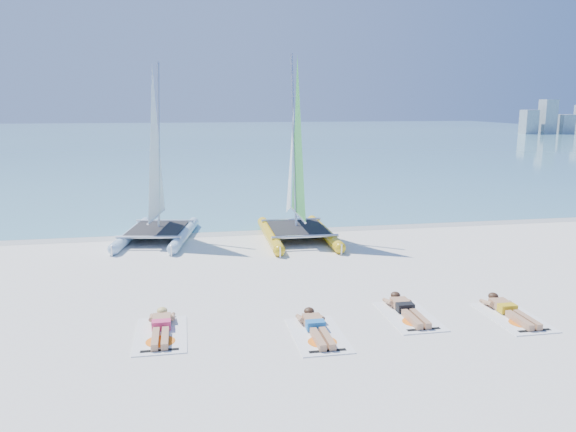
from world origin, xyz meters
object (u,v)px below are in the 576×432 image
sunbather_c (406,308)px  towel_d (513,317)px  catamaran_blue (156,186)px  catamaran_yellow (295,178)px  sunbather_b (316,326)px  sunbather_d (508,309)px  towel_c (409,316)px  towel_b (318,335)px  sunbather_a (161,326)px  towel_a (161,335)px

sunbather_c → towel_d: sunbather_c is taller
catamaran_blue → catamaran_yellow: (4.60, -0.42, 0.19)m
sunbather_b → towel_d: sunbather_b is taller
sunbather_d → towel_c: bearing=173.0°
towel_b → sunbather_d: bearing=4.7°
sunbather_a → sunbather_c: bearing=0.5°
towel_c → towel_d: 2.20m
catamaran_blue → towel_d: size_ratio=3.27×
catamaran_blue → catamaran_yellow: 4.62m
catamaran_blue → towel_d: bearing=-37.9°
towel_a → catamaran_blue: bearing=92.7°
sunbather_a → catamaran_blue: bearing=92.7°
towel_b → towel_c: same height
towel_b → sunbather_b: (0.00, 0.19, 0.11)m
catamaran_yellow → towel_d: size_ratio=3.42×
sunbather_b → towel_a: bearing=172.8°
catamaran_blue → catamaran_yellow: size_ratio=0.95×
catamaran_yellow → towel_a: catamaran_yellow is taller
sunbather_d → towel_d: bearing=-90.0°
catamaran_blue → sunbather_d: catamaran_blue is taller
sunbather_d → towel_b: bearing=-175.3°
towel_c → sunbather_c: size_ratio=1.07×
towel_a → sunbather_b: sunbather_b is taller
towel_b → sunbather_a: bearing=165.8°
towel_b → sunbather_d: size_ratio=1.07×
towel_a → sunbather_c: 5.18m
sunbather_b → sunbather_c: 2.23m
catamaran_blue → sunbather_c: size_ratio=3.50×
catamaran_blue → sunbather_a: size_ratio=3.50×
towel_a → towel_b: size_ratio=1.00×
catamaran_blue → sunbather_b: bearing=-58.0°
towel_c → sunbather_c: sunbather_c is taller
towel_b → sunbather_c: (2.15, 0.81, 0.11)m
sunbather_b → towel_c: bearing=11.2°
catamaran_yellow → sunbather_b: size_ratio=3.67×
sunbather_c → catamaran_yellow: bearing=97.2°
sunbather_a → towel_c: (5.18, -0.15, -0.11)m
catamaran_blue → sunbather_c: 9.86m
catamaran_yellow → sunbather_c: bearing=-81.8°
catamaran_blue → towel_d: 11.70m
catamaran_yellow → sunbather_d: (3.11, -8.01, -1.87)m
towel_b → sunbather_c: bearing=20.7°
towel_a → sunbather_b: 3.06m
sunbather_c → towel_d: 2.25m
catamaran_blue → sunbather_d: bearing=-37.3°
catamaran_yellow → towel_c: size_ratio=3.42×
catamaran_yellow → sunbather_d: size_ratio=3.67×
catamaran_yellow → towel_b: (-1.19, -8.36, -1.98)m
catamaran_yellow → sunbather_a: bearing=-118.1°
sunbather_c → sunbather_b: bearing=-163.9°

